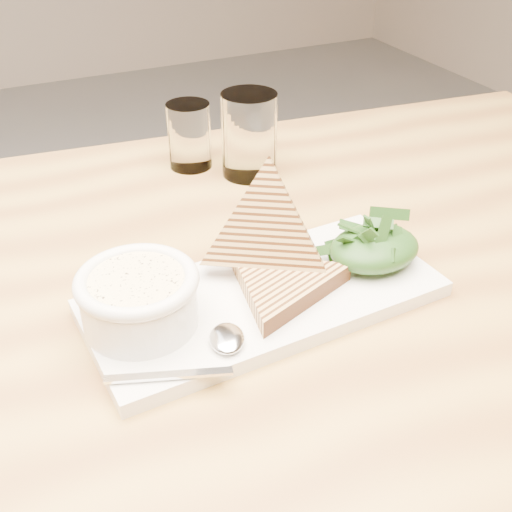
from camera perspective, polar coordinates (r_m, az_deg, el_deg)
name	(u,v)px	position (r m, az deg, el deg)	size (l,w,h in m)	color
table_top	(305,263)	(0.79, 4.34, -0.66)	(1.19, 0.79, 0.04)	#AC813B
table_leg_br	(433,265)	(1.51, 15.47, -0.82)	(0.06, 0.06, 0.72)	#AC813B
platter	(264,298)	(0.69, 0.72, -3.72)	(0.38, 0.17, 0.02)	white
soup_bowl	(140,305)	(0.64, -10.31, -4.30)	(0.11, 0.11, 0.04)	white
soup	(137,282)	(0.62, -10.57, -2.31)	(0.10, 0.10, 0.01)	#F8DE9F
bowl_rim	(136,281)	(0.62, -10.58, -2.16)	(0.12, 0.12, 0.01)	white
sandwich_flat	(281,284)	(0.68, 2.26, -2.50)	(0.16, 0.16, 0.02)	tan
sandwich_lean	(265,231)	(0.68, 0.83, 2.21)	(0.16, 0.16, 0.09)	tan
salad_base	(374,248)	(0.73, 10.48, 0.68)	(0.11, 0.08, 0.04)	black
arugula_pile	(375,243)	(0.72, 10.53, 1.13)	(0.11, 0.10, 0.05)	#2A4C1C
spoon_bowl	(227,338)	(0.62, -2.61, -7.31)	(0.03, 0.05, 0.01)	silver
spoon_handle	(169,375)	(0.59, -7.76, -10.45)	(0.11, 0.01, 0.00)	silver
glass_near	(189,136)	(0.97, -5.94, 10.59)	(0.06, 0.06, 0.10)	white
glass_far	(249,135)	(0.94, -0.61, 10.70)	(0.08, 0.08, 0.12)	white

